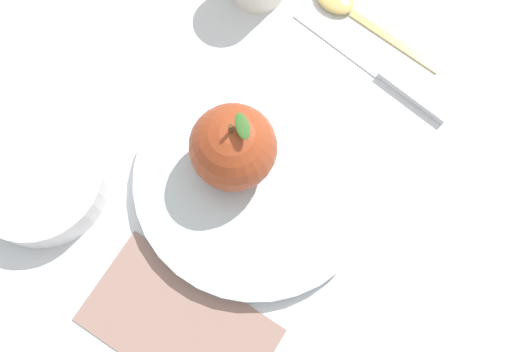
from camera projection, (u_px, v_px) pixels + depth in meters
ground_plane at (276, 162)px, 0.58m from camera, size 2.40×2.40×0.00m
dinner_plate at (256, 178)px, 0.56m from camera, size 0.25×0.25×0.02m
apple at (233, 150)px, 0.52m from camera, size 0.08×0.08×0.10m
side_bowl at (38, 178)px, 0.55m from camera, size 0.13×0.13×0.04m
knife at (384, 73)px, 0.60m from camera, size 0.15×0.16×0.01m
spoon at (347, 8)px, 0.62m from camera, size 0.13×0.13×0.01m
linen_napkin at (179, 325)px, 0.53m from camera, size 0.20×0.19×0.00m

